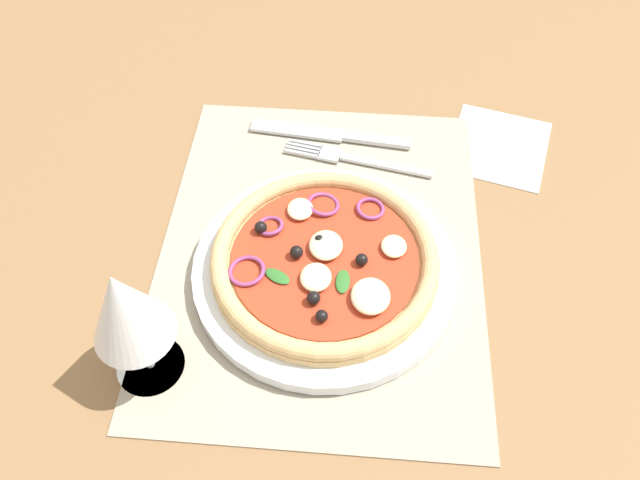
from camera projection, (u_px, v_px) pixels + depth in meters
The scene contains 8 objects.
ground_plane at pixel (321, 255), 69.21cm from camera, with size 190.00×140.00×2.40cm, color olive.
placemat at pixel (321, 248), 68.11cm from camera, with size 44.28×34.19×0.40cm, color #A39984.
plate at pixel (325, 269), 65.22cm from camera, with size 27.15×27.15×1.48cm, color white.
pizza at pixel (325, 259), 63.76cm from camera, with size 23.18×23.18×2.65cm.
fork at pixel (350, 158), 75.85cm from camera, with size 5.01×17.95×0.44cm.
knife at pixel (328, 134), 78.35cm from camera, with size 3.76×20.06×0.62cm.
wine_glass at pixel (125, 310), 51.77cm from camera, with size 7.20×7.20×14.90cm.
napkin at pixel (499, 146), 77.77cm from camera, with size 12.61×11.35×0.36cm, color white.
Camera 1 is at (-40.97, -3.18, 54.52)cm, focal length 35.51 mm.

